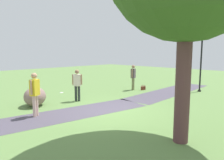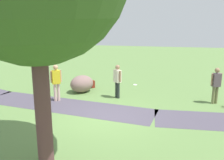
% 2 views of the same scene
% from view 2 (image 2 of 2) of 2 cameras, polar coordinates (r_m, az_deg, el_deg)
% --- Properties ---
extents(ground_plane, '(48.00, 48.00, 0.00)m').
position_cam_2_polar(ground_plane, '(10.44, -1.95, -8.43)').
color(ground_plane, '#608345').
extents(footpath_segment_mid, '(8.20, 3.22, 0.01)m').
position_cam_2_polar(footpath_segment_mid, '(12.01, -9.89, -5.53)').
color(footpath_segment_mid, '#4D4755').
rests_on(footpath_segment_mid, ground).
extents(lawn_boulder, '(1.57, 1.63, 0.89)m').
position_cam_2_polar(lawn_boulder, '(13.84, -6.59, -0.82)').
color(lawn_boulder, '#866863').
rests_on(lawn_boulder, ground).
extents(woman_with_handbag, '(0.49, 0.35, 1.68)m').
position_cam_2_polar(woman_with_handbag, '(12.75, 21.72, -0.63)').
color(woman_with_handbag, olive).
rests_on(woman_with_handbag, ground).
extents(man_near_boulder, '(0.42, 0.43, 1.65)m').
position_cam_2_polar(man_near_boulder, '(12.67, 1.20, 0.21)').
color(man_near_boulder, '#29302E').
rests_on(man_near_boulder, ground).
extents(passerby_on_path, '(0.46, 0.39, 1.74)m').
position_cam_2_polar(passerby_on_path, '(12.49, -12.06, -0.02)').
color(passerby_on_path, beige).
rests_on(passerby_on_path, ground).
extents(backpack_by_boulder, '(0.34, 0.35, 0.40)m').
position_cam_2_polar(backpack_by_boulder, '(14.68, -4.40, -0.91)').
color(backpack_by_boulder, maroon).
rests_on(backpack_by_boulder, ground).
extents(frisbee_on_grass, '(0.23, 0.23, 0.02)m').
position_cam_2_polar(frisbee_on_grass, '(15.27, 5.05, -1.04)').
color(frisbee_on_grass, white).
rests_on(frisbee_on_grass, ground).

